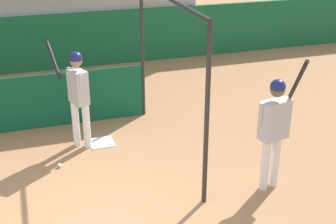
{
  "coord_description": "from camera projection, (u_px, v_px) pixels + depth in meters",
  "views": [
    {
      "loc": [
        -0.54,
        -5.0,
        4.02
      ],
      "look_at": [
        1.61,
        1.59,
        0.98
      ],
      "focal_mm": 50.0,
      "sensor_mm": 36.0,
      "label": 1
    }
  ],
  "objects": [
    {
      "name": "batting_cage",
      "position": [
        52.0,
        81.0,
        8.37
      ],
      "size": [
        3.79,
        3.46,
        2.74
      ],
      "color": "#282828",
      "rests_on": "ground"
    },
    {
      "name": "baseball",
      "position": [
        60.0,
        165.0,
        7.87
      ],
      "size": [
        0.07,
        0.07,
        0.07
      ],
      "color": "white",
      "rests_on": "ground"
    },
    {
      "name": "player_batter",
      "position": [
        78.0,
        91.0,
        8.16
      ],
      "size": [
        0.63,
        0.76,
        1.94
      ],
      "rotation": [
        0.0,
        0.0,
        1.91
      ],
      "color": "white",
      "rests_on": "ground"
    },
    {
      "name": "outfield_wall",
      "position": [
        42.0,
        43.0,
        12.3
      ],
      "size": [
        24.0,
        0.12,
        1.48
      ],
      "color": "#196038",
      "rests_on": "ground"
    },
    {
      "name": "home_plate",
      "position": [
        102.0,
        143.0,
        8.69
      ],
      "size": [
        0.44,
        0.44,
        0.02
      ],
      "color": "white",
      "rests_on": "ground"
    },
    {
      "name": "player_waiting",
      "position": [
        275.0,
        124.0,
        6.9
      ],
      "size": [
        0.74,
        0.57,
        2.11
      ],
      "rotation": [
        0.0,
        0.0,
        0.21
      ],
      "color": "white",
      "rests_on": "ground"
    }
  ]
}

